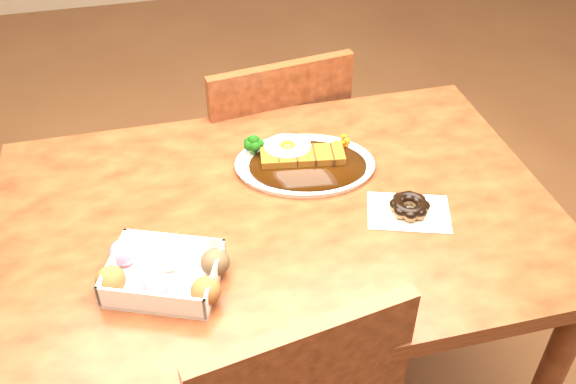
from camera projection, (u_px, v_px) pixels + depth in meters
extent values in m
cube|color=#471E0E|center=(278.00, 217.00, 1.39)|extent=(1.20, 0.80, 0.04)
cylinder|color=#471E0E|center=(63.00, 269.00, 1.79)|extent=(0.06, 0.06, 0.71)
cylinder|color=#471E0E|center=(424.00, 208.00, 1.99)|extent=(0.06, 0.06, 0.71)
cube|color=#471E0E|center=(261.00, 161.00, 2.05)|extent=(0.47, 0.47, 0.04)
cylinder|color=#471E0E|center=(290.00, 174.00, 2.36)|extent=(0.04, 0.04, 0.41)
cylinder|color=#471E0E|center=(201.00, 196.00, 2.26)|extent=(0.04, 0.04, 0.41)
cylinder|color=#471E0E|center=(328.00, 233.00, 2.12)|extent=(0.04, 0.04, 0.41)
cylinder|color=#471E0E|center=(230.00, 261.00, 2.02)|extent=(0.04, 0.04, 0.41)
cube|color=#471E0E|center=(282.00, 130.00, 1.76)|extent=(0.40, 0.09, 0.40)
ellipsoid|color=white|center=(305.00, 165.00, 1.49)|extent=(0.36, 0.29, 0.01)
ellipsoid|color=black|center=(308.00, 166.00, 1.47)|extent=(0.31, 0.24, 0.01)
cube|color=#6B380C|center=(302.00, 156.00, 1.49)|extent=(0.20, 0.10, 0.02)
ellipsoid|color=white|center=(288.00, 146.00, 1.49)|extent=(0.13, 0.12, 0.01)
ellipsoid|color=#FFB214|center=(288.00, 146.00, 1.49)|extent=(0.04, 0.04, 0.02)
cube|color=white|center=(164.00, 273.00, 1.20)|extent=(0.25, 0.22, 0.05)
ellipsoid|color=brown|center=(111.00, 280.00, 1.18)|extent=(0.06, 0.06, 0.05)
ellipsoid|color=pink|center=(158.00, 285.00, 1.17)|extent=(0.06, 0.06, 0.05)
ellipsoid|color=brown|center=(206.00, 291.00, 1.16)|extent=(0.06, 0.06, 0.05)
ellipsoid|color=pink|center=(124.00, 252.00, 1.24)|extent=(0.06, 0.06, 0.05)
ellipsoid|color=beige|center=(169.00, 257.00, 1.23)|extent=(0.06, 0.06, 0.05)
ellipsoid|color=black|center=(215.00, 262.00, 1.22)|extent=(0.06, 0.06, 0.05)
cube|color=silver|center=(409.00, 212.00, 1.37)|extent=(0.20, 0.17, 0.00)
torus|color=olive|center=(409.00, 207.00, 1.36)|extent=(0.11, 0.11, 0.03)
torus|color=black|center=(410.00, 204.00, 1.36)|extent=(0.10, 0.10, 0.02)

